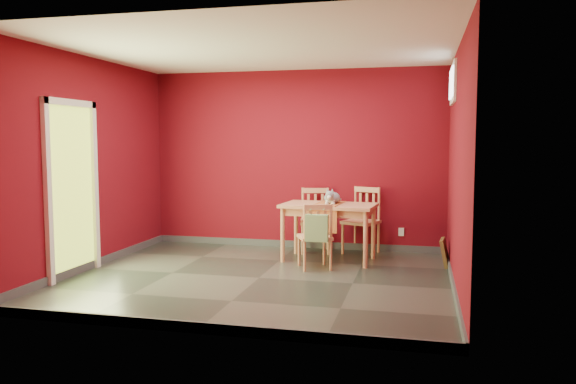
% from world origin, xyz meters
% --- Properties ---
extents(ground, '(4.50, 4.50, 0.00)m').
position_xyz_m(ground, '(0.00, 0.00, 0.00)').
color(ground, '#2D342D').
rests_on(ground, ground).
extents(room_shell, '(4.50, 4.50, 4.50)m').
position_xyz_m(room_shell, '(0.00, 0.00, 0.05)').
color(room_shell, '#610A14').
rests_on(room_shell, ground).
extents(doorway, '(0.06, 1.01, 2.13)m').
position_xyz_m(doorway, '(-2.23, -0.40, 1.12)').
color(doorway, '#B7D838').
rests_on(doorway, ground).
extents(window, '(0.05, 0.90, 0.50)m').
position_xyz_m(window, '(2.23, 1.00, 2.35)').
color(window, white).
rests_on(window, room_shell).
extents(outlet_plate, '(0.08, 0.02, 0.12)m').
position_xyz_m(outlet_plate, '(1.60, 1.99, 0.30)').
color(outlet_plate, silver).
rests_on(outlet_plate, room_shell).
extents(dining_table, '(1.31, 0.83, 0.78)m').
position_xyz_m(dining_table, '(0.65, 1.16, 0.68)').
color(dining_table, tan).
rests_on(dining_table, ground).
extents(table_runner, '(0.39, 0.72, 0.35)m').
position_xyz_m(table_runner, '(0.65, 1.05, 0.73)').
color(table_runner, '#B35D2E').
rests_on(table_runner, dining_table).
extents(chair_far_left, '(0.52, 0.52, 0.94)m').
position_xyz_m(chair_far_left, '(0.36, 1.74, 0.48)').
color(chair_far_left, tan).
rests_on(chair_far_left, ground).
extents(chair_far_right, '(0.58, 0.58, 0.96)m').
position_xyz_m(chair_far_right, '(1.05, 1.80, 0.49)').
color(chair_far_right, tan).
rests_on(chair_far_right, ground).
extents(chair_near, '(0.52, 0.52, 0.85)m').
position_xyz_m(chair_near, '(0.57, 0.62, 0.43)').
color(chair_near, tan).
rests_on(chair_near, ground).
extents(tote_bag, '(0.28, 0.18, 0.40)m').
position_xyz_m(tote_bag, '(0.62, 0.43, 0.56)').
color(tote_bag, '#7FA469').
rests_on(tote_bag, chair_near).
extents(cat, '(0.32, 0.48, 0.22)m').
position_xyz_m(cat, '(0.69, 1.21, 0.89)').
color(cat, slate).
rests_on(cat, table_runner).
extents(picture_frame, '(0.16, 0.37, 0.36)m').
position_xyz_m(picture_frame, '(2.19, 1.16, 0.18)').
color(picture_frame, brown).
rests_on(picture_frame, ground).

